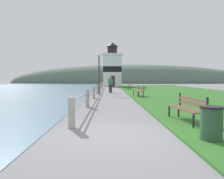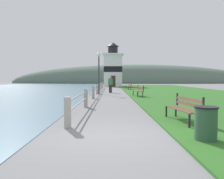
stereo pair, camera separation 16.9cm
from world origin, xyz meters
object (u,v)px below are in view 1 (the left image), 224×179
at_px(trash_bin, 211,124).
at_px(park_bench_midway, 139,90).
at_px(person_strolling, 110,84).
at_px(lamp_post, 99,66).
at_px(park_bench_far, 129,86).
at_px(park_bench_near, 188,107).
at_px(lighthouse, 112,68).

bearing_deg(trash_bin, park_bench_midway, 89.75).
height_order(person_strolling, lamp_post, lamp_post).
distance_m(park_bench_far, trash_bin, 24.13).
height_order(park_bench_midway, park_bench_far, same).
relative_size(person_strolling, lamp_post, 0.44).
bearing_deg(park_bench_near, trash_bin, 77.18).
bearing_deg(park_bench_far, person_strolling, 64.77).
xyz_separation_m(lighthouse, lamp_post, (-1.54, -19.95, -0.76)).
bearing_deg(park_bench_midway, park_bench_near, 85.11).
bearing_deg(trash_bin, park_bench_near, 83.59).
bearing_deg(person_strolling, trash_bin, -143.66).
bearing_deg(lamp_post, person_strolling, 55.89).
height_order(park_bench_far, lamp_post, lamp_post).
height_order(person_strolling, trash_bin, person_strolling).
distance_m(lighthouse, lamp_post, 20.02).
relative_size(park_bench_near, person_strolling, 1.12).
distance_m(park_bench_midway, trash_bin, 12.54).
xyz_separation_m(park_bench_near, lamp_post, (-3.60, 13.89, 2.20)).
height_order(trash_bin, lamp_post, lamp_post).
distance_m(park_bench_midway, park_bench_far, 11.59).
distance_m(lighthouse, trash_bin, 36.22).
relative_size(park_bench_far, lighthouse, 0.23).
distance_m(park_bench_midway, lamp_post, 5.40).
bearing_deg(lamp_post, trash_bin, -78.24).
xyz_separation_m(park_bench_near, trash_bin, (-0.25, -2.21, -0.12)).
distance_m(trash_bin, lamp_post, 16.61).
distance_m(park_bench_near, park_bench_midway, 10.33).
height_order(park_bench_far, trash_bin, park_bench_far).
bearing_deg(park_bench_midway, lamp_post, -52.23).
bearing_deg(park_bench_near, park_bench_midway, -95.34).
xyz_separation_m(lighthouse, person_strolling, (-0.43, -18.31, -2.56)).
distance_m(lighthouse, person_strolling, 18.49).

